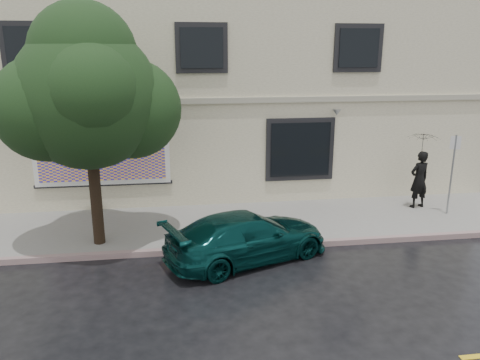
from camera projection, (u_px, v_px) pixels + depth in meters
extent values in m
plane|color=black|center=(219.00, 278.00, 10.91)|extent=(90.00, 90.00, 0.00)
cube|color=gray|center=(209.00, 225.00, 13.99)|extent=(20.00, 3.50, 0.15)
cube|color=gray|center=(214.00, 249.00, 12.32)|extent=(20.00, 0.18, 0.16)
cube|color=beige|center=(196.00, 93.00, 18.55)|extent=(20.00, 8.00, 7.00)
cube|color=#9E9984|center=(203.00, 101.00, 14.67)|extent=(20.00, 0.12, 0.18)
cube|color=black|center=(300.00, 149.00, 15.54)|extent=(2.30, 0.10, 2.10)
cube|color=black|center=(300.00, 150.00, 15.49)|extent=(2.00, 0.05, 1.80)
cube|color=black|center=(29.00, 48.00, 13.52)|extent=(1.30, 0.05, 1.20)
cube|color=black|center=(202.00, 48.00, 14.18)|extent=(1.30, 0.05, 1.20)
cube|color=black|center=(359.00, 48.00, 14.85)|extent=(1.30, 0.05, 1.20)
cube|color=white|center=(102.00, 152.00, 14.63)|extent=(4.20, 0.06, 2.10)
cube|color=yellow|center=(102.00, 153.00, 14.59)|extent=(3.90, 0.04, 1.80)
cube|color=black|center=(104.00, 184.00, 14.94)|extent=(4.30, 0.10, 0.10)
cube|color=black|center=(99.00, 119.00, 14.38)|extent=(4.30, 0.10, 0.10)
cube|color=black|center=(101.00, 148.00, 14.52)|extent=(3.40, 0.02, 0.28)
imported|color=#083331|center=(247.00, 237.00, 11.75)|extent=(4.62, 3.29, 1.23)
imported|color=black|center=(419.00, 179.00, 15.16)|extent=(0.77, 0.60, 1.88)
imported|color=black|center=(423.00, 139.00, 14.81)|extent=(1.22, 1.22, 0.78)
cylinder|color=black|center=(96.00, 194.00, 12.20)|extent=(0.30, 0.30, 2.73)
sphere|color=black|center=(87.00, 98.00, 11.53)|extent=(3.57, 3.57, 3.57)
cylinder|color=gray|center=(451.00, 175.00, 14.46)|extent=(0.05, 0.05, 2.52)
cube|color=silver|center=(456.00, 143.00, 14.19)|extent=(0.30, 0.11, 0.41)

